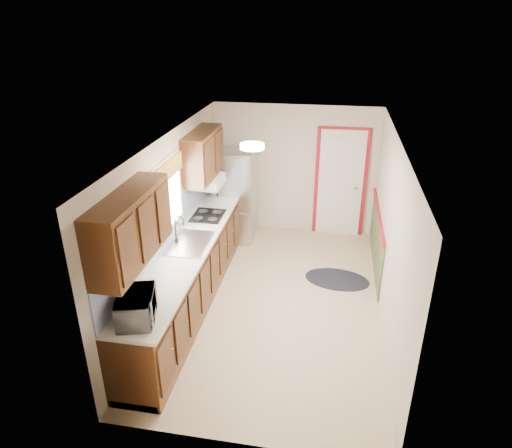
% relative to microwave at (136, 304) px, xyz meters
% --- Properties ---
extents(room_shell, '(3.20, 5.20, 2.52)m').
position_rel_microwave_xyz_m(room_shell, '(1.20, 1.95, 0.08)').
color(room_shell, '#C3AB89').
rests_on(room_shell, ground).
extents(kitchen_run, '(0.63, 4.00, 2.20)m').
position_rel_microwave_xyz_m(kitchen_run, '(-0.04, 1.66, -0.31)').
color(kitchen_run, '#3B1E0D').
rests_on(kitchen_run, ground).
extents(back_wall_trim, '(1.12, 2.30, 2.08)m').
position_rel_microwave_xyz_m(back_wall_trim, '(2.19, 4.16, -0.23)').
color(back_wall_trim, maroon).
rests_on(back_wall_trim, ground).
extents(ceiling_fixture, '(0.30, 0.30, 0.06)m').
position_rel_microwave_xyz_m(ceiling_fixture, '(0.90, 1.75, 1.24)').
color(ceiling_fixture, '#FFD88C').
rests_on(ceiling_fixture, room_shell).
extents(microwave, '(0.44, 0.60, 0.37)m').
position_rel_microwave_xyz_m(microwave, '(0.00, 0.00, 0.00)').
color(microwave, white).
rests_on(microwave, kitchen_run).
extents(refrigerator, '(0.70, 0.71, 1.68)m').
position_rel_microwave_xyz_m(refrigerator, '(0.18, 3.90, -0.28)').
color(refrigerator, '#B7B7BC').
rests_on(refrigerator, ground).
extents(rug, '(1.09, 0.78, 0.01)m').
position_rel_microwave_xyz_m(rug, '(2.09, 2.69, -1.12)').
color(rug, black).
rests_on(rug, ground).
extents(cooktop, '(0.48, 0.57, 0.02)m').
position_rel_microwave_xyz_m(cooktop, '(0.01, 2.70, -0.17)').
color(cooktop, black).
rests_on(cooktop, kitchen_run).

